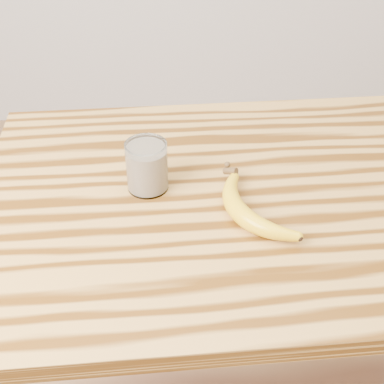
{
  "coord_description": "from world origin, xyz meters",
  "views": [
    {
      "loc": [
        -0.23,
        -0.89,
        1.59
      ],
      "look_at": [
        -0.15,
        -0.03,
        0.93
      ],
      "focal_mm": 50.0,
      "sensor_mm": 36.0,
      "label": 1
    }
  ],
  "objects": [
    {
      "name": "banana",
      "position": [
        -0.06,
        -0.1,
        0.92
      ],
      "size": [
        0.24,
        0.34,
        0.04
      ],
      "primitive_type": null,
      "rotation": [
        0.0,
        0.0,
        0.42
      ],
      "color": "gold",
      "rests_on": "table"
    },
    {
      "name": "smoothie_glass",
      "position": [
        -0.24,
        0.03,
        0.95
      ],
      "size": [
        0.09,
        0.09,
        0.11
      ],
      "color": "white",
      "rests_on": "table"
    },
    {
      "name": "table",
      "position": [
        0.0,
        0.0,
        0.77
      ],
      "size": [
        1.2,
        0.8,
        0.9
      ],
      "color": "#AE7E38",
      "rests_on": "ground"
    }
  ]
}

